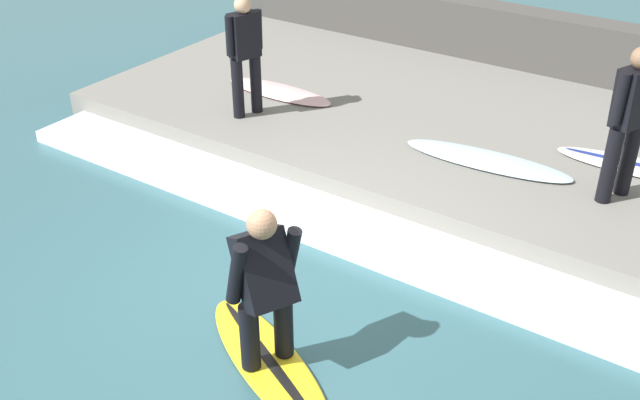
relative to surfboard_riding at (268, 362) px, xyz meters
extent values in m
plane|color=#335B66|center=(0.80, 0.51, -0.03)|extent=(28.00, 28.00, 0.00)
cube|color=slate|center=(4.67, 0.51, 0.15)|extent=(4.40, 9.80, 0.36)
cube|color=#474442|center=(7.12, 0.51, 0.57)|extent=(0.50, 10.29, 1.21)
cube|color=white|center=(2.06, 0.51, 0.04)|extent=(0.81, 9.31, 0.15)
ellipsoid|color=yellow|center=(0.00, 0.00, 0.00)|extent=(1.30, 1.93, 0.06)
ellipsoid|color=black|center=(0.00, 0.00, 0.03)|extent=(0.85, 1.61, 0.01)
cylinder|color=black|center=(0.14, -0.07, 0.34)|extent=(0.16, 0.16, 0.62)
cylinder|color=black|center=(-0.14, 0.07, 0.34)|extent=(0.16, 0.16, 0.62)
cube|color=black|center=(0.00, 0.00, 0.96)|extent=(0.57, 0.61, 0.66)
sphere|color=#A87A5B|center=(0.00, 0.00, 1.37)|extent=(0.24, 0.24, 0.24)
cylinder|color=black|center=(0.21, -0.10, 0.99)|extent=(0.12, 0.23, 0.56)
cylinder|color=black|center=(-0.21, 0.10, 0.99)|extent=(0.12, 0.23, 0.56)
cylinder|color=black|center=(3.97, -1.78, 0.75)|extent=(0.16, 0.16, 0.84)
cylinder|color=black|center=(3.69, -1.66, 0.75)|extent=(0.16, 0.16, 0.84)
cube|color=black|center=(3.83, -1.72, 1.47)|extent=(0.46, 0.38, 0.61)
cylinder|color=black|center=(3.62, -1.63, 1.51)|extent=(0.11, 0.12, 0.54)
cylinder|color=black|center=(3.47, 2.84, 0.72)|extent=(0.15, 0.15, 0.79)
cylinder|color=black|center=(3.20, 2.92, 0.72)|extent=(0.15, 0.15, 0.79)
cube|color=black|center=(3.33, 2.88, 1.40)|extent=(0.42, 0.33, 0.57)
sphere|color=tan|center=(3.33, 2.88, 1.78)|extent=(0.22, 0.22, 0.22)
cylinder|color=black|center=(3.53, 2.82, 1.43)|extent=(0.11, 0.11, 0.50)
cylinder|color=black|center=(3.13, 2.94, 1.43)|extent=(0.11, 0.11, 0.50)
ellipsoid|color=beige|center=(4.12, 2.96, 0.36)|extent=(0.51, 1.72, 0.06)
ellipsoid|color=silver|center=(3.81, -0.29, 0.36)|extent=(0.67, 2.03, 0.06)
camera|label=1|loc=(-3.67, -3.02, 4.38)|focal=42.00mm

